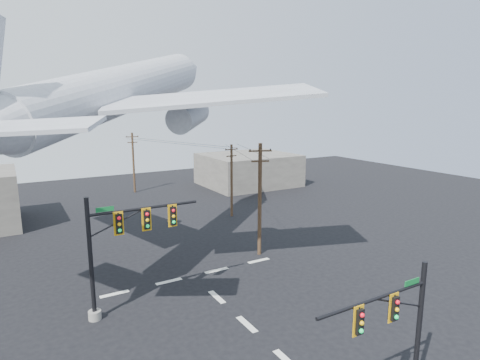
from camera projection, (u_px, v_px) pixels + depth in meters
ground at (287, 360)px, 20.79m from camera, size 120.00×120.00×0.00m
lane_markings at (236, 314)px, 25.31m from camera, size 14.00×21.20×0.01m
signal_mast_near at (400, 335)px, 16.92m from camera, size 6.28×0.71×6.50m
signal_mast_far at (120, 247)px, 24.74m from camera, size 7.32×0.85×7.74m
utility_pole_a at (260, 198)px, 34.45m from camera, size 1.89×0.82×9.83m
utility_pole_b at (232, 179)px, 46.54m from camera, size 1.72×0.29×8.49m
utility_pole_c at (133, 161)px, 59.16m from camera, size 1.82×0.36×8.89m
power_lines at (198, 145)px, 47.37m from camera, size 7.90×30.47×0.47m
airliner at (121, 91)px, 29.98m from camera, size 26.52×26.22×9.21m
building_right at (248, 170)px, 65.13m from camera, size 14.00×12.00×5.00m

